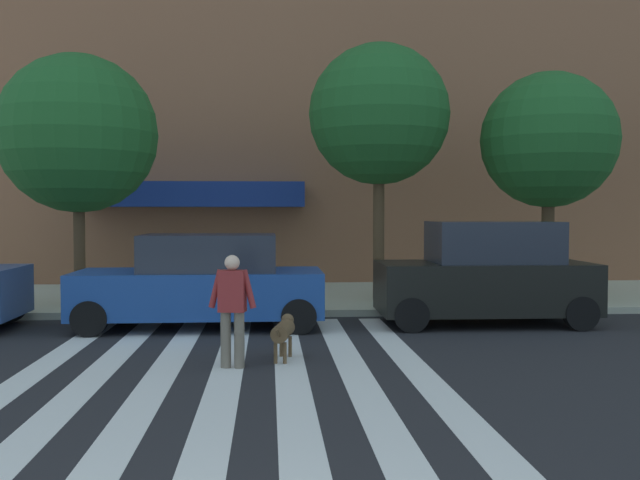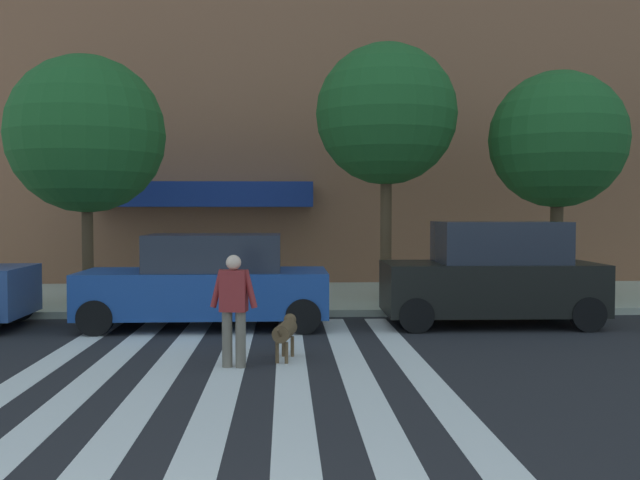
# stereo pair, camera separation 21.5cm
# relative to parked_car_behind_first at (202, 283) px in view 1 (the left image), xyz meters

# --- Properties ---
(ground_plane) EXTENTS (160.00, 160.00, 0.00)m
(ground_plane) POSITION_rel_parked_car_behind_first_xyz_m (0.82, -5.08, -0.88)
(ground_plane) COLOR #232326
(sidewalk_far) EXTENTS (80.00, 6.00, 0.15)m
(sidewalk_far) POSITION_rel_parked_car_behind_first_xyz_m (0.82, 4.21, -0.81)
(sidewalk_far) COLOR #AEB097
(sidewalk_far) RESTS_ON ground_plane
(crosswalk_stripes) EXTENTS (5.85, 11.98, 0.01)m
(crosswalk_stripes) POSITION_rel_parked_car_behind_first_xyz_m (0.70, -5.08, -0.88)
(crosswalk_stripes) COLOR silver
(crosswalk_stripes) RESTS_ON ground_plane
(parked_car_behind_first) EXTENTS (4.75, 1.99, 1.82)m
(parked_car_behind_first) POSITION_rel_parked_car_behind_first_xyz_m (0.00, 0.00, 0.00)
(parked_car_behind_first) COLOR navy
(parked_car_behind_first) RESTS_ON ground_plane
(parked_car_third_in_line) EXTENTS (4.24, 1.97, 2.07)m
(parked_car_third_in_line) POSITION_rel_parked_car_behind_first_xyz_m (5.65, -0.00, 0.11)
(parked_car_third_in_line) COLOR black
(parked_car_third_in_line) RESTS_ON ground_plane
(street_tree_nearest) EXTENTS (3.51, 3.51, 5.60)m
(street_tree_nearest) POSITION_rel_parked_car_behind_first_xyz_m (-2.92, 2.27, 3.10)
(street_tree_nearest) COLOR #4C3823
(street_tree_nearest) RESTS_ON sidewalk_far
(street_tree_middle) EXTENTS (3.35, 3.35, 6.11)m
(street_tree_middle) POSITION_rel_parked_car_behind_first_xyz_m (3.93, 2.98, 3.68)
(street_tree_middle) COLOR #4C3823
(street_tree_middle) RESTS_ON sidewalk_far
(street_tree_further) EXTENTS (3.23, 3.23, 5.44)m
(street_tree_further) POSITION_rel_parked_car_behind_first_xyz_m (7.98, 2.69, 3.07)
(street_tree_further) COLOR #4C3823
(street_tree_further) RESTS_ON sidewalk_far
(pedestrian_dog_walker) EXTENTS (0.71, 0.31, 1.64)m
(pedestrian_dog_walker) POSITION_rel_parked_car_behind_first_xyz_m (0.77, -3.66, 0.04)
(pedestrian_dog_walker) COLOR #6B6051
(pedestrian_dog_walker) RESTS_ON ground_plane
(dog_on_leash) EXTENTS (0.39, 1.13, 0.65)m
(dog_on_leash) POSITION_rel_parked_car_behind_first_xyz_m (1.52, -3.12, -0.44)
(dog_on_leash) COLOR brown
(dog_on_leash) RESTS_ON ground_plane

